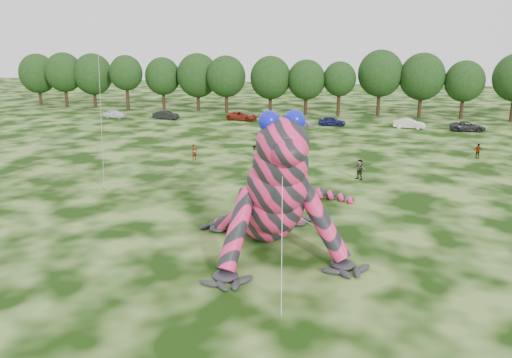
{
  "coord_description": "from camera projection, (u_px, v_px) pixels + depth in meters",
  "views": [
    {
      "loc": [
        4.82,
        -24.77,
        12.02
      ],
      "look_at": [
        -1.12,
        3.18,
        4.0
      ],
      "focal_mm": 35.0,
      "sensor_mm": 36.0,
      "label": 1
    }
  ],
  "objects": [
    {
      "name": "tree_11",
      "position": [
        421.0,
        85.0,
        78.23
      ],
      "size": [
        7.01,
        6.31,
        10.07
      ],
      "primitive_type": null,
      "color": "black",
      "rests_on": "ground"
    },
    {
      "name": "spectator_5",
      "position": [
        359.0,
        169.0,
        44.19
      ],
      "size": [
        1.61,
        1.5,
        1.8
      ],
      "primitive_type": "imported",
      "rotation": [
        0.0,
        0.0,
        5.56
      ],
      "color": "gray",
      "rests_on": "ground"
    },
    {
      "name": "tree_10",
      "position": [
        380.0,
        83.0,
        79.81
      ],
      "size": [
        7.09,
        6.38,
        10.5
      ],
      "primitive_type": null,
      "color": "black",
      "rests_on": "ground"
    },
    {
      "name": "tree_3",
      "position": [
        127.0,
        83.0,
        87.16
      ],
      "size": [
        5.81,
        5.23,
        9.44
      ],
      "primitive_type": null,
      "color": "black",
      "rests_on": "ground"
    },
    {
      "name": "car_4",
      "position": [
        332.0,
        121.0,
        71.73
      ],
      "size": [
        3.95,
        1.73,
        1.32
      ],
      "primitive_type": "imported",
      "rotation": [
        0.0,
        0.0,
        1.61
      ],
      "color": "#141947",
      "rests_on": "ground"
    },
    {
      "name": "car_0",
      "position": [
        115.0,
        114.0,
        78.91
      ],
      "size": [
        3.82,
        1.85,
        1.26
      ],
      "primitive_type": "imported",
      "rotation": [
        0.0,
        0.0,
        1.47
      ],
      "color": "white",
      "rests_on": "ground"
    },
    {
      "name": "inflatable_gecko",
      "position": [
        264.0,
        170.0,
        30.5
      ],
      "size": [
        20.17,
        21.53,
        8.57
      ],
      "primitive_type": null,
      "rotation": [
        0.0,
        0.0,
        0.42
      ],
      "color": "#E92663",
      "rests_on": "ground"
    },
    {
      "name": "spectator_3",
      "position": [
        478.0,
        151.0,
        52.01
      ],
      "size": [
        0.99,
        0.63,
        1.56
      ],
      "primitive_type": "imported",
      "rotation": [
        0.0,
        0.0,
        0.29
      ],
      "color": "gray",
      "rests_on": "ground"
    },
    {
      "name": "car_5",
      "position": [
        409.0,
        123.0,
        69.51
      ],
      "size": [
        4.41,
        1.98,
        1.41
      ],
      "primitive_type": "imported",
      "rotation": [
        0.0,
        0.0,
        1.45
      ],
      "color": "silver",
      "rests_on": "ground"
    },
    {
      "name": "spectator_1",
      "position": [
        254.0,
        154.0,
        50.46
      ],
      "size": [
        0.94,
        1.03,
        1.72
      ],
      "primitive_type": "imported",
      "rotation": [
        0.0,
        0.0,
        4.28
      ],
      "color": "gray",
      "rests_on": "ground"
    },
    {
      "name": "tree_8",
      "position": [
        306.0,
        88.0,
        80.85
      ],
      "size": [
        6.14,
        5.53,
        8.94
      ],
      "primitive_type": null,
      "color": "black",
      "rests_on": "ground"
    },
    {
      "name": "ground",
      "position": [
        264.0,
        265.0,
        27.54
      ],
      "size": [
        240.0,
        240.0,
        0.0
      ],
      "primitive_type": "plane",
      "color": "#16330A",
      "rests_on": "ground"
    },
    {
      "name": "tree_9",
      "position": [
        339.0,
        89.0,
        80.17
      ],
      "size": [
        5.27,
        4.74,
        8.68
      ],
      "primitive_type": null,
      "color": "black",
      "rests_on": "ground"
    },
    {
      "name": "tree_5",
      "position": [
        198.0,
        82.0,
        85.88
      ],
      "size": [
        7.16,
        6.44,
        9.8
      ],
      "primitive_type": null,
      "color": "black",
      "rests_on": "ground"
    },
    {
      "name": "tree_7",
      "position": [
        270.0,
        85.0,
        81.78
      ],
      "size": [
        6.68,
        6.01,
        9.48
      ],
      "primitive_type": null,
      "color": "black",
      "rests_on": "ground"
    },
    {
      "name": "car_3",
      "position": [
        296.0,
        121.0,
        71.57
      ],
      "size": [
        4.96,
        2.1,
        1.43
      ],
      "primitive_type": "imported",
      "rotation": [
        0.0,
        0.0,
        1.55
      ],
      "color": "#B0B6BA",
      "rests_on": "ground"
    },
    {
      "name": "tree_0",
      "position": [
        38.0,
        80.0,
        92.96
      ],
      "size": [
        6.91,
        6.22,
        9.51
      ],
      "primitive_type": null,
      "color": "black",
      "rests_on": "ground"
    },
    {
      "name": "tree_12",
      "position": [
        464.0,
        90.0,
        76.71
      ],
      "size": [
        5.99,
        5.39,
        8.97
      ],
      "primitive_type": null,
      "color": "black",
      "rests_on": "ground"
    },
    {
      "name": "tree_1",
      "position": [
        65.0,
        80.0,
        90.56
      ],
      "size": [
        6.74,
        6.07,
        9.81
      ],
      "primitive_type": null,
      "color": "black",
      "rests_on": "ground"
    },
    {
      "name": "car_1",
      "position": [
        166.0,
        115.0,
        77.56
      ],
      "size": [
        4.15,
        1.71,
        1.34
      ],
      "primitive_type": "imported",
      "rotation": [
        0.0,
        0.0,
        1.5
      ],
      "color": "black",
      "rests_on": "ground"
    },
    {
      "name": "tree_2",
      "position": [
        94.0,
        81.0,
        90.19
      ],
      "size": [
        7.04,
        6.34,
        9.64
      ],
      "primitive_type": null,
      "color": "black",
      "rests_on": "ground"
    },
    {
      "name": "tree_4",
      "position": [
        163.0,
        84.0,
        87.54
      ],
      "size": [
        6.22,
        5.6,
        9.06
      ],
      "primitive_type": null,
      "color": "black",
      "rests_on": "ground"
    },
    {
      "name": "spectator_0",
      "position": [
        194.0,
        153.0,
        51.1
      ],
      "size": [
        0.67,
        0.72,
        1.65
      ],
      "primitive_type": "imported",
      "rotation": [
        0.0,
        0.0,
        0.94
      ],
      "color": "gray",
      "rests_on": "ground"
    },
    {
      "name": "tree_6",
      "position": [
        226.0,
        85.0,
        83.16
      ],
      "size": [
        6.52,
        5.86,
        9.49
      ],
      "primitive_type": null,
      "color": "black",
      "rests_on": "ground"
    },
    {
      "name": "car_2",
      "position": [
        242.0,
        116.0,
        76.53
      ],
      "size": [
        5.13,
        3.08,
        1.33
      ],
      "primitive_type": "imported",
      "rotation": [
        0.0,
        0.0,
        1.38
      ],
      "color": "maroon",
      "rests_on": "ground"
    },
    {
      "name": "car_6",
      "position": [
        468.0,
        126.0,
        67.53
      ],
      "size": [
        4.62,
        2.18,
        1.28
      ],
      "primitive_type": "imported",
      "rotation": [
        0.0,
        0.0,
        1.56
      ],
      "color": "#292A2C",
      "rests_on": "ground"
    }
  ]
}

